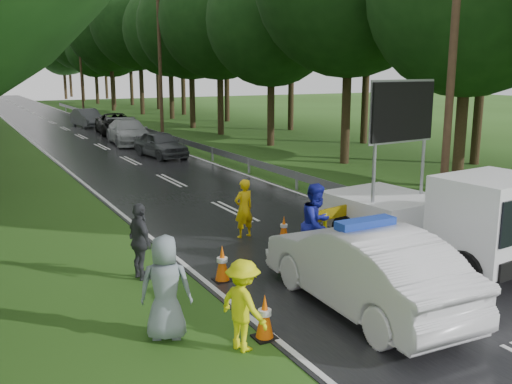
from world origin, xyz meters
TOP-DOWN VIEW (x-y plane):
  - ground at (0.00, 0.00)m, footprint 160.00×160.00m
  - road at (0.00, 30.00)m, footprint 7.00×140.00m
  - guardrail at (3.70, 29.67)m, footprint 0.12×60.06m
  - utility_pole_near at (5.20, 2.00)m, footprint 1.40×0.24m
  - utility_pole_mid at (5.20, 28.00)m, footprint 1.40×0.24m
  - utility_pole_far at (5.20, 54.00)m, footprint 1.40×0.24m
  - police_sedan at (-1.19, -2.12)m, footprint 1.92×5.05m
  - work_truck at (2.08, -0.92)m, footprint 2.86×5.57m
  - barrier at (0.80, 1.00)m, footprint 2.89×0.68m
  - officer at (-1.04, 3.24)m, footprint 0.66×0.48m
  - civilian at (-0.50, 0.50)m, footprint 1.18×1.07m
  - bystander_left at (-4.00, -2.50)m, footprint 0.83×1.13m
  - bystander_mid at (-4.51, 1.50)m, footprint 0.53×1.05m
  - bystander_right at (-4.98, -1.50)m, footprint 1.07×0.92m
  - queue_car_first at (1.82, 18.52)m, footprint 2.09×4.20m
  - queue_car_second at (1.82, 24.52)m, footprint 2.57×5.44m
  - queue_car_third at (2.60, 30.52)m, footprint 3.03×5.54m
  - queue_car_fourth at (1.92, 36.68)m, footprint 2.00×4.55m
  - cone_near_left at (-3.50, -2.33)m, footprint 0.38×0.38m
  - cone_center at (-0.83, 0.00)m, footprint 0.35×0.35m
  - cone_far at (-0.20, 2.50)m, footprint 0.32×0.32m
  - cone_left_mid at (-2.99, 0.50)m, footprint 0.39×0.39m
  - cone_right at (3.50, 3.77)m, footprint 0.30×0.30m

SIDE VIEW (x-z plane):
  - ground at x=0.00m, z-range 0.00..0.00m
  - road at x=0.00m, z-range 0.00..0.02m
  - cone_right at x=3.50m, z-range -0.01..0.62m
  - cone_far at x=-0.20m, z-range -0.01..0.68m
  - cone_center at x=-0.83m, z-range -0.01..0.73m
  - cone_near_left at x=-3.50m, z-range -0.01..0.80m
  - cone_left_mid at x=-2.99m, z-range -0.01..0.81m
  - guardrail at x=3.70m, z-range 0.20..0.90m
  - queue_car_first at x=1.82m, z-range 0.00..1.38m
  - queue_car_fourth at x=1.92m, z-range 0.00..1.45m
  - queue_car_third at x=2.60m, z-range 0.00..1.47m
  - queue_car_second at x=1.82m, z-range 0.00..1.53m
  - bystander_left at x=-4.00m, z-range 0.00..1.56m
  - officer at x=-1.04m, z-range 0.00..1.65m
  - police_sedan at x=-1.19m, z-range -0.08..1.73m
  - bystander_mid at x=-4.51m, z-range 0.00..1.73m
  - barrier at x=0.80m, z-range 0.31..1.53m
  - bystander_right at x=-4.98m, z-range 0.00..1.85m
  - civilian at x=-0.50m, z-range 0.00..1.97m
  - work_truck at x=2.08m, z-range -0.98..3.30m
  - utility_pole_near at x=5.20m, z-range 0.06..10.06m
  - utility_pole_mid at x=5.20m, z-range 0.06..10.06m
  - utility_pole_far at x=5.20m, z-range 0.06..10.06m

